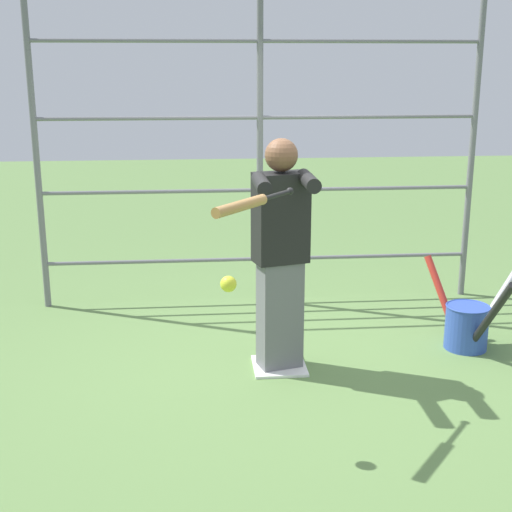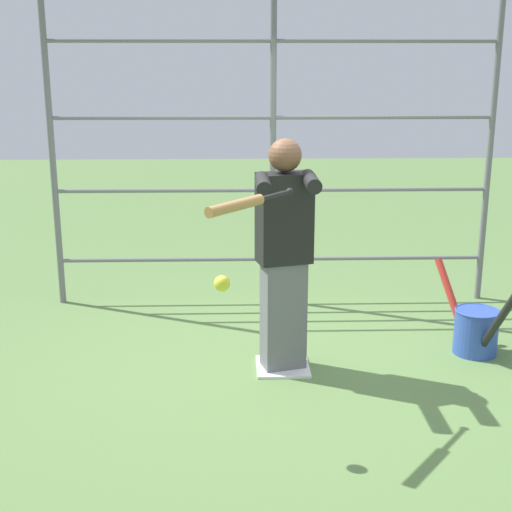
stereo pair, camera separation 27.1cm
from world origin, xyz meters
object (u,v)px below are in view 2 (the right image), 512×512
at_px(baseball_bat_swinging, 243,204).
at_px(softball_in_flight, 222,283).
at_px(bat_bucket, 478,327).
at_px(batter, 284,249).

relative_size(baseball_bat_swinging, softball_in_flight, 6.99).
xyz_separation_m(baseball_bat_swinging, softball_in_flight, (0.13, 0.21, -0.43)).
distance_m(softball_in_flight, bat_bucket, 2.52).
bearing_deg(batter, baseball_bat_swinging, 69.63).
bearing_deg(batter, bat_bucket, -170.66).
bearing_deg(baseball_bat_swinging, batter, -110.37).
height_order(baseball_bat_swinging, softball_in_flight, baseball_bat_swinging).
bearing_deg(softball_in_flight, batter, -112.69).
xyz_separation_m(batter, softball_in_flight, (0.44, 1.04, 0.07)).
bearing_deg(baseball_bat_swinging, softball_in_flight, 58.91).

